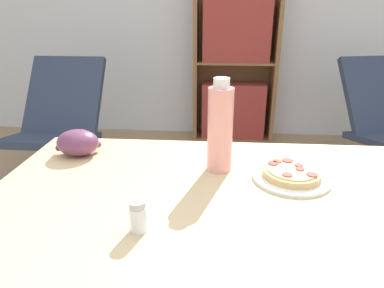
{
  "coord_description": "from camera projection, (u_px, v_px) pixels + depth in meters",
  "views": [
    {
      "loc": [
        -0.03,
        -0.84,
        1.23
      ],
      "look_at": [
        -0.11,
        0.21,
        0.81
      ],
      "focal_mm": 32.0,
      "sensor_mm": 36.0,
      "label": 1
    }
  ],
  "objects": [
    {
      "name": "wall_back",
      "position": [
        223.0,
        0.0,
        3.18
      ],
      "size": [
        8.0,
        0.05,
        2.6
      ],
      "color": "silver",
      "rests_on": "ground_plane"
    },
    {
      "name": "dining_table",
      "position": [
        230.0,
        227.0,
        0.96
      ],
      "size": [
        1.37,
        0.84,
        0.75
      ],
      "color": "#D1B27F",
      "rests_on": "ground_plane"
    },
    {
      "name": "pizza_on_plate",
      "position": [
        291.0,
        175.0,
        1.02
      ],
      "size": [
        0.23,
        0.23,
        0.04
      ],
      "color": "white",
      "rests_on": "dining_table"
    },
    {
      "name": "grape_bunch",
      "position": [
        78.0,
        142.0,
        1.18
      ],
      "size": [
        0.16,
        0.13,
        0.09
      ],
      "color": "#6B3856",
      "rests_on": "dining_table"
    },
    {
      "name": "drink_bottle",
      "position": [
        220.0,
        128.0,
        1.04
      ],
      "size": [
        0.08,
        0.08,
        0.29
      ],
      "color": "pink",
      "rests_on": "dining_table"
    },
    {
      "name": "salt_shaker",
      "position": [
        138.0,
        216.0,
        0.78
      ],
      "size": [
        0.04,
        0.04,
        0.08
      ],
      "color": "white",
      "rests_on": "dining_table"
    },
    {
      "name": "lounge_chair_near",
      "position": [
        60.0,
        143.0,
        2.57
      ],
      "size": [
        0.58,
        0.77,
        0.88
      ],
      "rotation": [
        0.0,
        0.0,
        -0.02
      ],
      "color": "slate",
      "rests_on": "ground_plane"
    },
    {
      "name": "bookshelf",
      "position": [
        235.0,
        69.0,
        3.23
      ],
      "size": [
        0.77,
        0.31,
        1.51
      ],
      "color": "brown",
      "rests_on": "ground_plane"
    }
  ]
}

